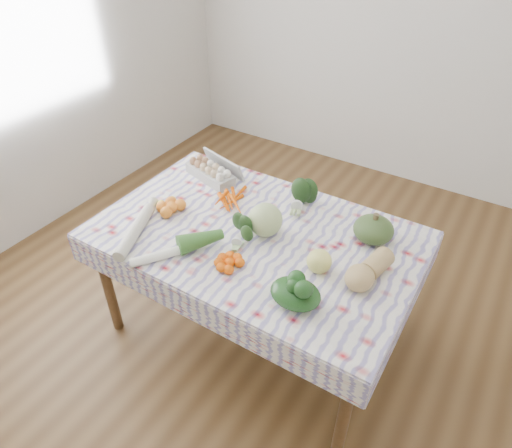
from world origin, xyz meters
name	(u,v)px	position (x,y,z in m)	size (l,w,h in m)	color
ground	(256,328)	(0.00, 0.00, 0.00)	(4.50, 4.50, 0.00)	#51361B
wall_back	(411,14)	(0.00, 2.25, 1.40)	(4.00, 0.04, 2.80)	silver
dining_table	(256,245)	(0.00, 0.00, 0.68)	(1.60, 1.00, 0.75)	brown
tablecloth	(256,234)	(0.00, 0.00, 0.76)	(1.66, 1.06, 0.01)	white
egg_carton	(210,172)	(-0.52, 0.31, 0.81)	(0.34, 0.14, 0.09)	#B7B8B2
carrot_bunch	(234,199)	(-0.26, 0.18, 0.78)	(0.21, 0.19, 0.04)	#E55502
kale_bunch	(298,195)	(0.07, 0.33, 0.84)	(0.17, 0.15, 0.15)	#1A3715
kabocha_squash	(373,229)	(0.53, 0.27, 0.83)	(0.20, 0.20, 0.13)	#395225
cabbage	(265,220)	(0.04, 0.02, 0.85)	(0.18, 0.18, 0.18)	#AAC279
butternut_squash	(369,268)	(0.62, -0.02, 0.83)	(0.13, 0.28, 0.13)	tan
orange_cluster	(171,207)	(-0.49, -0.09, 0.80)	(0.21, 0.21, 0.07)	orange
broccoli	(238,234)	(-0.04, -0.11, 0.81)	(0.13, 0.13, 0.10)	#24461B
mandarin_cluster	(229,262)	(0.03, -0.28, 0.79)	(0.17, 0.17, 0.05)	#F65B07
grapefruit	(319,261)	(0.40, -0.09, 0.82)	(0.12, 0.12, 0.12)	#F4F172
spinach_bag	(295,294)	(0.40, -0.32, 0.81)	(0.23, 0.18, 0.10)	#143613
daikon	(135,231)	(-0.52, -0.35, 0.79)	(0.06, 0.06, 0.44)	beige
leek	(177,250)	(-0.24, -0.35, 0.79)	(0.05, 0.05, 0.46)	white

